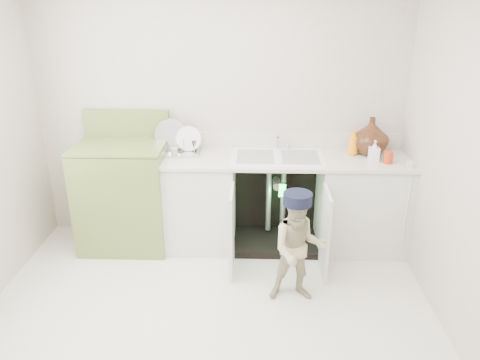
# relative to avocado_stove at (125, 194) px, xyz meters

# --- Properties ---
(ground) EXTENTS (3.50, 3.50, 0.00)m
(ground) POSITION_rel_avocado_stove_xyz_m (0.90, -1.18, -0.52)
(ground) COLOR beige
(ground) RESTS_ON ground
(room_shell) EXTENTS (6.00, 5.50, 1.26)m
(room_shell) POSITION_rel_avocado_stove_xyz_m (0.90, -1.18, 0.73)
(room_shell) COLOR beige
(room_shell) RESTS_ON ground
(counter_run) EXTENTS (2.44, 1.02, 1.25)m
(counter_run) POSITION_rel_avocado_stove_xyz_m (1.48, 0.03, -0.05)
(counter_run) COLOR silver
(counter_run) RESTS_ON ground
(avocado_stove) EXTENTS (0.82, 0.65, 1.27)m
(avocado_stove) POSITION_rel_avocado_stove_xyz_m (0.00, 0.00, 0.00)
(avocado_stove) COLOR olive
(avocado_stove) RESTS_ON ground
(repair_worker) EXTENTS (0.46, 0.72, 0.92)m
(repair_worker) POSITION_rel_avocado_stove_xyz_m (1.59, -0.86, -0.06)
(repair_worker) COLOR #BBB186
(repair_worker) RESTS_ON ground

